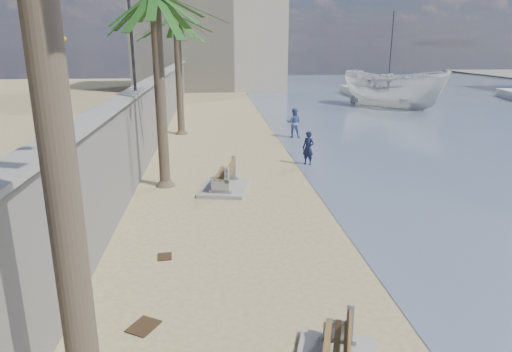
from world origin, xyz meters
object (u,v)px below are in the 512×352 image
person_a (308,146)px  yacht_far (360,92)px  boat_cruiser (393,87)px  bench_far (224,178)px  person_b (294,121)px  sailboat_west (388,88)px  palm_back (176,19)px

person_a → yacht_far: 31.22m
boat_cruiser → bench_far: bearing=-163.6°
person_a → person_b: person_b is taller
bench_far → boat_cruiser: boat_cruiser is taller
sailboat_west → person_b: bearing=-121.2°
bench_far → person_b: 10.90m
person_b → sailboat_west: (16.36, 27.05, -0.67)m
boat_cruiser → sailboat_west: bearing=31.5°
person_b → boat_cruiser: size_ratio=0.45×
palm_back → person_b: size_ratio=3.96×
yacht_far → sailboat_west: 6.88m
palm_back → person_a: 12.06m
bench_far → sailboat_west: size_ratio=0.30×
boat_cruiser → yacht_far: boat_cruiser is taller
sailboat_west → yacht_far: bearing=-137.1°
palm_back → yacht_far: palm_back is taller
bench_far → sailboat_west: sailboat_west is taller
boat_cruiser → person_b: bearing=-170.3°
person_a → sailboat_west: size_ratio=0.20×
bench_far → palm_back: bearing=101.4°
palm_back → sailboat_west: (23.24, 25.29, -6.58)m
bench_far → person_b: (4.52, 9.90, 0.54)m
bench_far → boat_cruiser: bearing=55.1°
person_a → sailboat_west: bearing=106.3°
yacht_far → person_b: bearing=153.2°
bench_far → person_a: bearing=39.9°
palm_back → boat_cruiser: size_ratio=1.77×
bench_far → person_b: person_b is taller
palm_back → bench_far: bearing=-78.6°
bench_far → boat_cruiser: 27.39m
bench_far → yacht_far: yacht_far is taller
person_a → palm_back: bearing=170.6°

